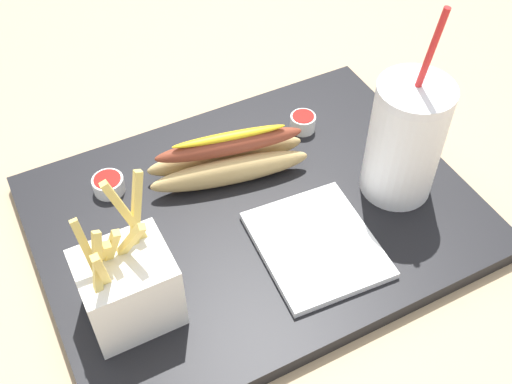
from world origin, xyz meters
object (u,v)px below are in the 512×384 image
fries_basket (128,286)px  ketchup_cup_2 (303,122)px  hot_dog_1 (228,159)px  ketchup_cup_1 (108,184)px  napkin_stack (316,245)px  soda_cup (405,140)px

fries_basket → ketchup_cup_2: (0.28, 0.16, -0.03)m
hot_dog_1 → ketchup_cup_1: 0.14m
fries_basket → napkin_stack: 0.20m
ketchup_cup_2 → hot_dog_1: bearing=-166.2°
soda_cup → ketchup_cup_2: soda_cup is taller
hot_dog_1 → ketchup_cup_2: (0.12, 0.03, -0.01)m
fries_basket → hot_dog_1: 0.21m
soda_cup → napkin_stack: soda_cup is taller
fries_basket → ketchup_cup_2: size_ratio=4.88×
hot_dog_1 → ketchup_cup_1: (-0.13, 0.04, -0.01)m
hot_dog_1 → ketchup_cup_1: hot_dog_1 is taller
soda_cup → napkin_stack: bearing=-164.7°
soda_cup → hot_dog_1: soda_cup is taller
ketchup_cup_1 → ketchup_cup_2: bearing=-2.4°
soda_cup → napkin_stack: size_ratio=1.66×
soda_cup → ketchup_cup_1: (-0.30, 0.15, -0.06)m
hot_dog_1 → napkin_stack: (0.04, -0.14, -0.02)m
napkin_stack → soda_cup: bearing=15.3°
fries_basket → ketchup_cup_1: bearing=79.8°
fries_basket → hot_dog_1: (0.16, 0.13, -0.02)m
soda_cup → ketchup_cup_1: size_ratio=6.42×
soda_cup → ketchup_cup_2: 0.15m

